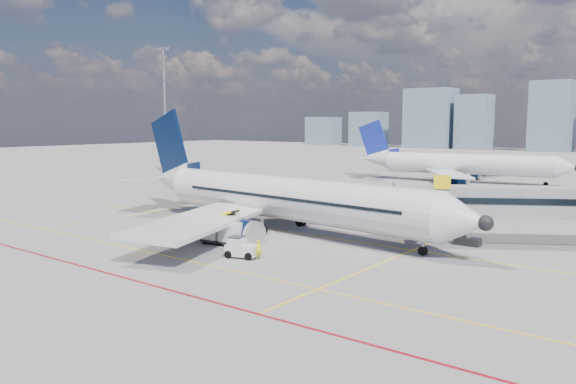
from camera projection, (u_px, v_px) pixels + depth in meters
name	position (u px, v px, depth m)	size (l,w,h in m)	color
ground	(226.00, 245.00, 49.47)	(420.00, 420.00, 0.00)	slate
apron_markings	(188.00, 252.00, 46.74)	(90.00, 35.12, 0.01)	yellow
jet_bridge	(561.00, 204.00, 48.11)	(23.55, 15.78, 6.30)	#919499
floodlight_mast_nw	(165.00, 108.00, 112.51)	(3.20, 0.61, 25.45)	gray
main_aircraft	(276.00, 198.00, 56.32)	(43.82, 38.13, 12.81)	silver
second_aircraft	(458.00, 164.00, 101.32)	(38.65, 33.48, 11.34)	silver
baggage_tug	(240.00, 247.00, 44.71)	(2.73, 2.07, 1.70)	silver
cargo_dolly	(222.00, 232.00, 49.47)	(3.81, 2.04, 2.00)	black
belt_loader	(205.00, 227.00, 54.16)	(6.72, 1.89, 2.74)	black
ramp_worker	(259.00, 250.00, 44.21)	(0.55, 0.36, 1.50)	yellow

